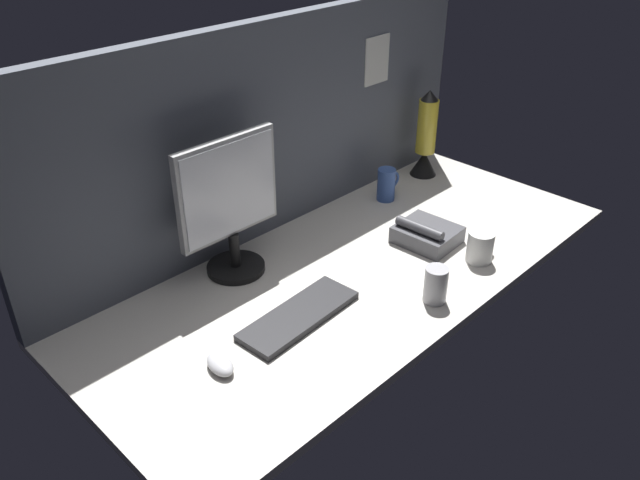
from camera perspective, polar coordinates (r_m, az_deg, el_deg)
ground_plane at (r=201.85cm, az=3.09°, el=-2.62°), size 180.00×80.00×3.00cm
cubicle_wall_back at (r=208.86cm, az=-4.40°, el=9.81°), size 180.00×5.50×69.76cm
monitor at (r=188.98cm, az=-8.09°, el=3.29°), size 34.67×18.00×43.20cm
keyboard at (r=178.27cm, az=-1.89°, el=-6.76°), size 37.72×15.21×2.00cm
mouse at (r=163.80cm, az=-8.92°, el=-10.92°), size 7.09×10.39×3.40cm
mug_ceramic_white at (r=206.73cm, az=14.13°, el=-0.56°), size 11.78×8.24×10.19cm
mug_steel at (r=185.30cm, az=10.29°, el=-3.95°), size 6.74×6.74×11.00cm
mug_ceramic_blue at (r=238.38cm, az=5.97°, el=4.98°), size 10.64×6.64×12.27cm
lava_lamp at (r=257.27cm, az=9.42°, el=8.78°), size 10.61×10.61×34.74cm
desk_phone at (r=213.78cm, az=9.49°, el=0.53°), size 18.07×19.95×8.80cm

